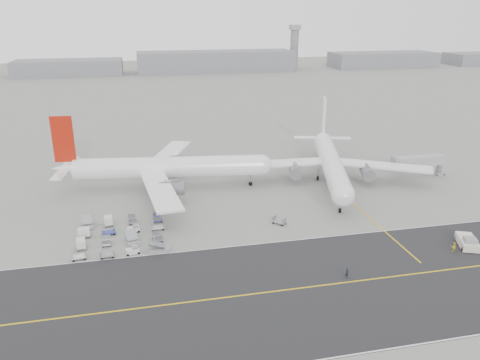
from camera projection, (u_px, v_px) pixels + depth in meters
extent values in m
plane|color=gray|center=(234.00, 241.00, 88.64)|extent=(700.00, 700.00, 0.00)
cube|color=#2A2A2D|center=(288.00, 290.00, 73.10)|extent=(220.00, 32.00, 0.02)
cube|color=gold|center=(288.00, 290.00, 73.09)|extent=(220.00, 0.30, 0.01)
cube|color=silver|center=(262.00, 243.00, 87.60)|extent=(220.00, 0.25, 0.01)
cube|color=silver|center=(327.00, 359.00, 58.58)|extent=(220.00, 0.25, 0.01)
cube|color=gold|center=(367.00, 216.00, 99.21)|extent=(0.30, 40.00, 0.01)
cylinder|color=gray|center=(294.00, 49.00, 347.19)|extent=(6.00, 6.00, 28.00)
cube|color=#949398|center=(295.00, 27.00, 341.89)|extent=(7.00, 7.00, 3.50)
cylinder|color=white|center=(169.00, 167.00, 113.31)|extent=(45.44, 11.21, 5.18)
sphere|color=white|center=(262.00, 165.00, 114.98)|extent=(5.07, 5.07, 5.07)
cone|color=white|center=(69.00, 168.00, 111.42)|extent=(9.36, 5.80, 4.66)
cube|color=#A81A0B|center=(63.00, 139.00, 108.94)|extent=(4.98, 1.16, 11.01)
cube|color=white|center=(60.00, 174.00, 107.06)|extent=(3.57, 8.52, 0.25)
cube|color=white|center=(71.00, 162.00, 115.58)|extent=(3.57, 8.52, 0.25)
cube|color=white|center=(160.00, 190.00, 100.68)|extent=(8.18, 25.23, 0.45)
cube|color=white|center=(169.00, 154.00, 126.22)|extent=(14.29, 25.06, 0.45)
cylinder|color=slate|center=(172.00, 188.00, 105.29)|extent=(5.89, 3.92, 3.21)
cylinder|color=slate|center=(176.00, 163.00, 122.83)|extent=(5.89, 3.92, 3.21)
cylinder|color=black|center=(250.00, 184.00, 116.43)|extent=(1.04, 0.63, 0.98)
cylinder|color=black|center=(163.00, 191.00, 111.93)|extent=(1.04, 0.63, 0.98)
cylinder|color=black|center=(165.00, 182.00, 117.74)|extent=(1.04, 0.63, 0.98)
cylinder|color=gray|center=(251.00, 179.00, 115.96)|extent=(0.36, 0.36, 2.72)
cylinder|color=white|center=(331.00, 163.00, 116.99)|extent=(16.70, 42.72, 4.93)
sphere|color=white|center=(343.00, 195.00, 96.81)|extent=(4.84, 4.84, 4.84)
cone|color=white|center=(322.00, 139.00, 138.03)|extent=(6.60, 9.30, 4.44)
cube|color=white|center=(324.00, 116.00, 136.20)|extent=(1.79, 4.68, 10.50)
cube|color=white|center=(308.00, 137.00, 139.01)|extent=(8.22, 4.46, 0.25)
cube|color=white|center=(337.00, 138.00, 138.46)|extent=(8.22, 4.46, 0.25)
cube|color=white|center=(279.00, 163.00, 119.01)|extent=(23.80, 6.12, 0.45)
cube|color=white|center=(383.00, 166.00, 117.36)|extent=(23.07, 16.40, 0.45)
cylinder|color=slate|center=(295.00, 171.00, 117.21)|extent=(4.40, 5.89, 3.06)
cylinder|color=slate|center=(367.00, 173.00, 116.07)|extent=(4.40, 5.89, 3.06)
cylinder|color=black|center=(340.00, 210.00, 100.82)|extent=(0.78, 1.17, 1.07)
cylinder|color=black|center=(318.00, 178.00, 120.20)|extent=(0.78, 1.17, 1.07)
cylinder|color=black|center=(341.00, 179.00, 119.83)|extent=(0.78, 1.17, 1.07)
cylinder|color=gray|center=(340.00, 205.00, 100.38)|extent=(0.36, 0.36, 2.59)
cube|color=silver|center=(467.00, 242.00, 86.44)|extent=(4.92, 6.66, 1.36)
cube|color=#949398|center=(470.00, 240.00, 84.83)|extent=(2.70, 2.59, 0.87)
cylinder|color=gray|center=(461.00, 235.00, 89.97)|extent=(1.07, 2.40, 0.16)
cylinder|color=black|center=(463.00, 249.00, 84.61)|extent=(0.68, 0.95, 0.87)
cylinder|color=black|center=(478.00, 250.00, 84.22)|extent=(0.68, 0.95, 0.87)
cylinder|color=black|center=(456.00, 238.00, 88.92)|extent=(0.68, 0.95, 0.87)
cylinder|color=black|center=(470.00, 239.00, 88.53)|extent=(0.68, 0.95, 0.87)
cylinder|color=gray|center=(439.00, 168.00, 123.89)|extent=(1.47, 1.47, 3.66)
cube|color=#949398|center=(438.00, 173.00, 124.40)|extent=(2.41, 2.41, 0.64)
cube|color=#A6A7AB|center=(418.00, 161.00, 121.88)|extent=(13.77, 2.76, 2.38)
cube|color=#949398|center=(395.00, 162.00, 120.65)|extent=(1.14, 2.95, 2.75)
cylinder|color=black|center=(439.00, 172.00, 125.54)|extent=(0.28, 0.55, 0.55)
imported|color=black|center=(347.00, 273.00, 76.08)|extent=(0.75, 0.59, 1.80)
imported|color=yellow|center=(454.00, 247.00, 84.43)|extent=(0.98, 0.82, 1.82)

